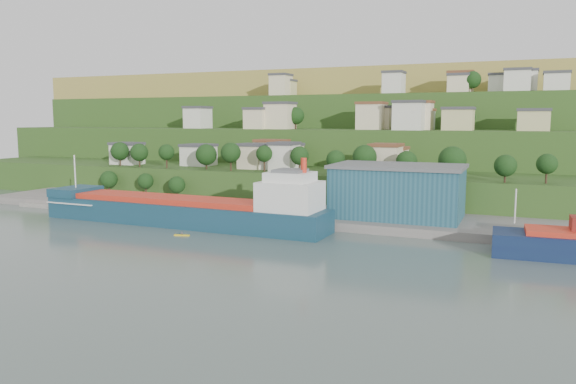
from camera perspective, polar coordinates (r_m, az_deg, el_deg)
The scene contains 10 objects.
ground at distance 125.50m, azimuth -7.27°, elevation -4.43°, with size 500.00×500.00×0.00m, color #465550.
quay at distance 142.54m, azimuth 5.51°, elevation -2.98°, with size 220.00×26.00×4.00m, color slate.
pebble_beach at distance 175.59m, azimuth -19.13°, elevation -1.39°, with size 40.00×18.00×2.40m, color slate.
hillside at distance 282.42m, azimuth 10.49°, elevation 2.12°, with size 360.00×210.00×96.00m.
cargo_ship_near at distance 138.41m, azimuth -9.94°, elevation -2.07°, with size 75.50×12.72×19.38m.
warehouse at distance 138.04m, azimuth 11.08°, elevation 0.12°, with size 31.28×19.45×12.80m.
caravan at distance 171.58m, azimuth -17.64°, elevation -0.69°, with size 5.45×2.27×2.54m, color silver.
dinghy at distance 170.92m, azimuth -17.71°, elevation -1.02°, with size 3.82×1.43×0.76m, color silver.
kayak_orange at distance 141.83m, azimuth -15.05°, elevation -3.15°, with size 3.42×0.67×0.85m.
kayak_yellow at distance 126.77m, azimuth -10.73°, elevation -4.27°, with size 3.51×1.49×0.87m.
Camera 1 is at (63.03, -105.44, 25.72)m, focal length 35.00 mm.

